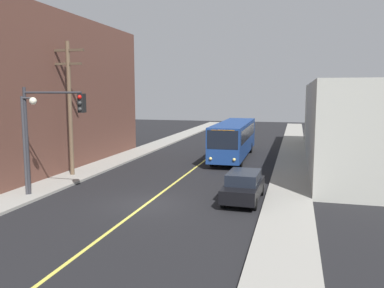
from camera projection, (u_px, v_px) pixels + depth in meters
ground_plane at (147, 204)px, 20.89m from camera, size 120.00×120.00×0.00m
sidewalk_left at (108, 163)px, 32.30m from camera, size 2.50×90.00×0.15m
sidewalk_right at (291, 173)px, 28.63m from camera, size 2.50×90.00×0.15m
lane_stripe_center at (208, 158)px, 35.27m from camera, size 0.16×60.00×0.01m
building_left_brick at (28, 93)px, 31.90m from camera, size 10.00×20.12×11.55m
building_right_warehouse at (384, 124)px, 32.25m from camera, size 12.00×26.81×6.61m
city_bus at (234, 138)px, 35.13m from camera, size 2.69×12.18×3.20m
parked_car_black at (244, 186)px, 21.34m from camera, size 1.93×4.45×1.62m
utility_pole_near at (70, 102)px, 27.01m from camera, size 2.40×0.28×9.12m
traffic_signal_left_corner at (50, 121)px, 21.42m from camera, size 3.75×0.48×6.00m
street_lamp_left at (27, 131)px, 21.78m from camera, size 0.98×0.40×5.50m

